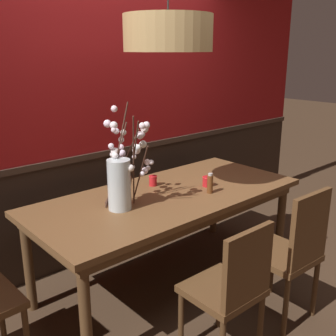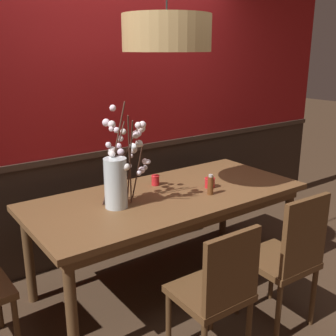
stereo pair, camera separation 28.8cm
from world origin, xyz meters
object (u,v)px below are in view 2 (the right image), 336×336
at_px(vase_with_blossoms, 118,176).
at_px(candle_holder_nearer_center, 155,180).
at_px(pendant_lamp, 167,33).
at_px(dining_table, 168,203).
at_px(chair_near_side_right, 288,255).
at_px(candle_holder_nearer_edge, 210,183).
at_px(condiment_bottle, 211,185).
at_px(chair_far_side_right, 140,185).
at_px(chair_far_side_left, 87,197).
at_px(chair_near_side_left, 217,289).

height_order(vase_with_blossoms, candle_holder_nearer_center, vase_with_blossoms).
bearing_deg(candle_holder_nearer_center, pendant_lamp, -108.17).
height_order(dining_table, pendant_lamp, pendant_lamp).
xyz_separation_m(chair_near_side_right, candle_holder_nearer_center, (-0.28, 1.13, 0.28)).
distance_m(candle_holder_nearer_edge, condiment_bottle, 0.17).
relative_size(vase_with_blossoms, candle_holder_nearer_center, 8.79).
distance_m(chair_near_side_right, pendant_lamp, 1.68).
bearing_deg(condiment_bottle, candle_holder_nearer_center, 116.86).
bearing_deg(candle_holder_nearer_edge, dining_table, 167.42).
xyz_separation_m(chair_far_side_right, candle_holder_nearer_center, (-0.25, -0.65, 0.28)).
bearing_deg(candle_holder_nearer_edge, chair_far_side_right, 94.12).
bearing_deg(candle_holder_nearer_center, dining_table, -99.16).
relative_size(chair_far_side_left, candle_holder_nearer_edge, 11.28).
bearing_deg(vase_with_blossoms, condiment_bottle, -16.53).
height_order(vase_with_blossoms, condiment_bottle, vase_with_blossoms).
xyz_separation_m(dining_table, candle_holder_nearer_center, (0.04, 0.23, 0.12)).
height_order(chair_near_side_left, chair_far_side_right, chair_far_side_right).
bearing_deg(dining_table, chair_near_side_right, -70.54).
bearing_deg(chair_near_side_left, pendant_lamp, 74.34).
height_order(chair_far_side_left, candle_holder_nearer_edge, chair_far_side_left).
distance_m(chair_far_side_left, candle_holder_nearer_edge, 1.19).
bearing_deg(candle_holder_nearer_center, candle_holder_nearer_edge, -43.55).
distance_m(chair_far_side_right, candle_holder_nearer_center, 0.75).
bearing_deg(chair_far_side_left, dining_table, -72.79).
height_order(chair_far_side_right, pendant_lamp, pendant_lamp).
bearing_deg(chair_near_side_left, candle_holder_nearer_edge, 51.25).
bearing_deg(chair_near_side_right, chair_far_side_left, 108.35).
height_order(vase_with_blossoms, pendant_lamp, pendant_lamp).
bearing_deg(dining_table, candle_holder_nearer_center, 80.84).
bearing_deg(chair_near_side_right, dining_table, 109.46).
height_order(chair_far_side_left, chair_far_side_right, chair_far_side_right).
distance_m(vase_with_blossoms, pendant_lamp, 1.02).
xyz_separation_m(dining_table, chair_near_side_left, (-0.29, -0.88, -0.18)).
bearing_deg(candle_holder_nearer_edge, condiment_bottle, -130.06).
bearing_deg(dining_table, pendant_lamp, -131.68).
distance_m(chair_far_side_right, condiment_bottle, 1.12).
bearing_deg(pendant_lamp, chair_near_side_right, -65.63).
bearing_deg(chair_far_side_left, condiment_bottle, -64.18).
height_order(chair_far_side_right, candle_holder_nearer_center, chair_far_side_right).
distance_m(candle_holder_nearer_center, candle_holder_nearer_edge, 0.44).
relative_size(vase_with_blossoms, condiment_bottle, 4.62).
distance_m(dining_table, chair_near_side_left, 0.95).
xyz_separation_m(chair_near_side_left, candle_holder_nearer_edge, (0.65, 0.80, 0.30)).
bearing_deg(pendant_lamp, chair_far_side_right, 69.64).
bearing_deg(vase_with_blossoms, candle_holder_nearer_edge, -5.74).
bearing_deg(chair_far_side_right, candle_holder_nearer_center, -111.33).
bearing_deg(candle_holder_nearer_center, chair_far_side_right, 68.67).
relative_size(chair_near_side_left, candle_holder_nearer_center, 10.76).
relative_size(dining_table, vase_with_blossoms, 2.92).
relative_size(chair_far_side_left, chair_near_side_left, 1.05).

